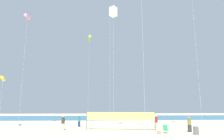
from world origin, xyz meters
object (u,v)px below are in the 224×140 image
object	(u,v)px
kite_yellow_tube	(3,78)
kite_white_box	(113,12)
volleyball_net	(120,117)
kite_orange_diamond	(110,19)
beachgoer_olive_shirt	(189,124)
folding_beach_chair	(166,129)
kite_pink_tube	(27,17)
kite_lime_tube	(90,38)
beachgoer_teal_shirt	(79,121)
beach_handbag	(159,133)
trash_barrel	(196,131)
beachgoer_maroon_shirt	(156,121)
beachgoer_charcoal_shirt	(63,122)

from	to	relation	value
kite_yellow_tube	kite_white_box	size ratio (longest dim) A/B	0.44
volleyball_net	kite_orange_diamond	size ratio (longest dim) A/B	0.41
beachgoer_olive_shirt	folding_beach_chair	xyz separation A→B (m)	(-3.08, -0.75, -0.47)
volleyball_net	kite_pink_tube	bearing A→B (deg)	165.01
kite_lime_tube	kite_orange_diamond	size ratio (longest dim) A/B	0.77
beachgoer_teal_shirt	beach_handbag	size ratio (longest dim) A/B	3.82
kite_pink_tube	kite_yellow_tube	world-z (taller)	kite_pink_tube
trash_barrel	kite_pink_tube	distance (m)	27.66
kite_yellow_tube	beachgoer_maroon_shirt	bearing A→B (deg)	-2.65
beachgoer_charcoal_shirt	kite_yellow_tube	distance (m)	10.79
kite_pink_tube	beachgoer_maroon_shirt	bearing A→B (deg)	-5.11
beachgoer_teal_shirt	folding_beach_chair	world-z (taller)	beachgoer_teal_shirt
beach_handbag	kite_lime_tube	xyz separation A→B (m)	(-8.47, 14.35, 15.58)
beachgoer_teal_shirt	beachgoer_maroon_shirt	size ratio (longest dim) A/B	0.85
beachgoer_charcoal_shirt	kite_pink_tube	distance (m)	16.89
beach_handbag	beachgoer_teal_shirt	bearing A→B (deg)	139.42
kite_lime_tube	kite_white_box	xyz separation A→B (m)	(3.72, -12.06, -0.60)
beachgoer_maroon_shirt	trash_barrel	xyz separation A→B (m)	(2.49, -6.07, -0.54)
beachgoer_teal_shirt	beachgoer_charcoal_shirt	distance (m)	4.14
beachgoer_maroon_shirt	folding_beach_chair	xyz separation A→B (m)	(-0.32, -4.79, -0.49)
beachgoer_teal_shirt	kite_orange_diamond	size ratio (longest dim) A/B	0.07
trash_barrel	kite_yellow_tube	xyz separation A→B (m)	(-23.61, 7.05, 6.31)
beachgoer_teal_shirt	beachgoer_maroon_shirt	distance (m)	10.94
folding_beach_chair	kite_lime_tube	world-z (taller)	kite_lime_tube
beachgoer_teal_shirt	kite_yellow_tube	size ratio (longest dim) A/B	0.22
kite_yellow_tube	kite_orange_diamond	size ratio (longest dim) A/B	0.34
beachgoer_olive_shirt	beach_handbag	bearing A→B (deg)	109.73
beachgoer_maroon_shirt	beachgoer_olive_shirt	xyz separation A→B (m)	(2.76, -4.04, -0.02)
folding_beach_chair	beachgoer_olive_shirt	bearing A→B (deg)	-27.93
beachgoer_maroon_shirt	kite_white_box	world-z (taller)	kite_white_box
beachgoer_charcoal_shirt	beachgoer_maroon_shirt	bearing A→B (deg)	139.31
kite_orange_diamond	beachgoer_maroon_shirt	bearing A→B (deg)	-47.60
beachgoer_maroon_shirt	beach_handbag	world-z (taller)	beachgoer_maroon_shirt
beach_handbag	folding_beach_chair	bearing A→B (deg)	30.46
beachgoer_teal_shirt	beachgoer_olive_shirt	bearing A→B (deg)	96.07
trash_barrel	beach_handbag	size ratio (longest dim) A/B	2.08
volleyball_net	kite_lime_tube	distance (m)	18.48
beachgoer_maroon_shirt	kite_white_box	xyz separation A→B (m)	(-6.02, -3.05, 14.18)
beachgoer_teal_shirt	kite_pink_tube	world-z (taller)	kite_pink_tube
kite_white_box	beachgoer_olive_shirt	bearing A→B (deg)	-6.39
beachgoer_olive_shirt	kite_yellow_tube	size ratio (longest dim) A/B	0.25
kite_orange_diamond	kite_yellow_tube	bearing A→B (deg)	-159.97
beach_handbag	kite_pink_tube	world-z (taller)	kite_pink_tube
beachgoer_maroon_shirt	kite_orange_diamond	bearing A→B (deg)	-99.21
beachgoer_maroon_shirt	kite_orange_diamond	xyz separation A→B (m)	(-5.95, 6.51, 17.67)
beachgoer_maroon_shirt	volleyball_net	world-z (taller)	volleyball_net
volleyball_net	kite_yellow_tube	size ratio (longest dim) A/B	1.22
beachgoer_olive_shirt	beach_handbag	xyz separation A→B (m)	(-4.03, -1.31, -0.78)
kite_pink_tube	kite_orange_diamond	xyz separation A→B (m)	(12.86, 4.83, 2.34)
trash_barrel	kite_pink_tube	xyz separation A→B (m)	(-21.29, 7.76, 15.86)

